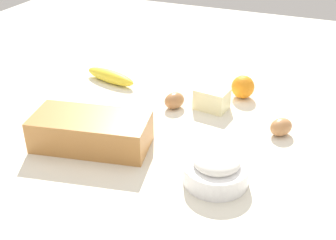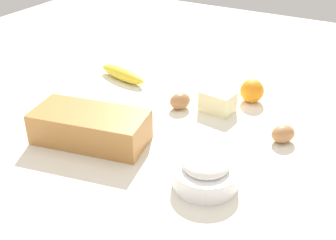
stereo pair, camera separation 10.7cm
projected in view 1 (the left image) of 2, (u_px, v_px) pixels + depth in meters
The scene contains 8 objects.
ground_plane at pixel (168, 137), 1.10m from camera, with size 2.40×2.40×0.02m, color silver.
loaf_pan at pixel (91, 131), 1.03m from camera, with size 0.30×0.18×0.08m.
flour_bowl at pixel (216, 169), 0.91m from camera, with size 0.14×0.14×0.07m.
banana at pixel (110, 76), 1.36m from camera, with size 0.19×0.04×0.04m, color yellow.
orange_fruit at pixel (243, 87), 1.26m from camera, with size 0.07×0.07×0.07m, color orange.
butter_block at pixel (212, 99), 1.20m from camera, with size 0.09×0.06×0.06m, color #F4EDB2.
egg_near_butter at pixel (281, 127), 1.08m from camera, with size 0.05×0.05×0.06m, color #B67B4A.
egg_beside_bowl at pixel (174, 101), 1.21m from camera, with size 0.05×0.05×0.06m, color #AA7345.
Camera 1 is at (-0.36, 0.86, 0.58)m, focal length 45.50 mm.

